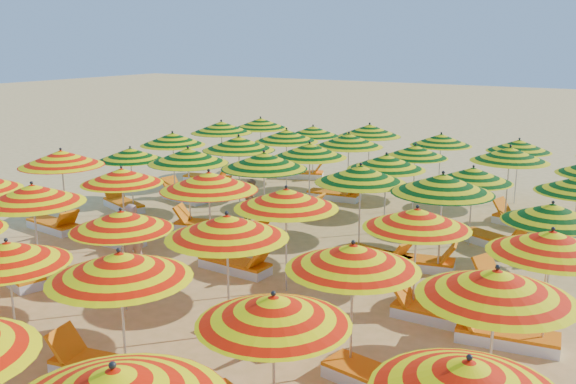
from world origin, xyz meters
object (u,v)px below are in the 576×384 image
Objects in this scene: umbrella_27 at (361,174)px; lounger_19 at (436,313)px; umbrella_43 at (313,131)px; lounger_12 at (18,276)px; umbrella_39 at (415,151)px; lounger_16 at (54,225)px; lounger_24 at (377,257)px; lounger_25 at (418,262)px; umbrella_15 at (227,226)px; lounger_36 at (302,174)px; umbrella_19 at (122,176)px; umbrella_28 at (443,184)px; umbrella_10 at (273,310)px; umbrella_36 at (221,127)px; lounger_23 at (244,232)px; umbrella_16 at (353,257)px; lounger_20 at (504,336)px; umbrella_26 at (264,161)px; lounger_14 at (380,380)px; umbrella_46 at (519,146)px; lounger_18 at (236,265)px; lounger_22 at (205,226)px; lounger_21 at (123,204)px; beachgoer_a at (131,236)px; umbrella_13 at (33,194)px; umbrella_29 at (552,213)px; umbrella_9 at (119,266)px; lounger_8 at (102,367)px; umbrella_23 at (552,242)px; lounger_28 at (297,209)px; umbrella_25 at (188,156)px; lounger_34 at (570,229)px; umbrella_40 at (510,154)px; lounger_35 at (250,169)px; umbrella_11 at (468,378)px; umbrella_18 at (61,158)px; umbrella_20 at (209,181)px; umbrella_44 at (370,130)px; umbrella_17 at (496,284)px; lounger_17 at (115,238)px; lounger_33 at (523,221)px; umbrella_8 at (7,253)px; umbrella_14 at (121,220)px; lounger_31 at (208,178)px; lounger_26 at (511,290)px; lounger_27 at (184,196)px; umbrella_37 at (286,136)px; umbrella_22 at (417,218)px; umbrella_45 at (441,140)px; lounger_13 at (260,332)px; umbrella_42 at (261,123)px; umbrella_24 at (130,154)px; umbrella_38 at (349,140)px.

umbrella_27 is 4.25m from lounger_19.
umbrella_43 is 12.40m from lounger_12.
lounger_16 is (-7.58, -7.16, -1.68)m from umbrella_39.
lounger_24 and lounger_25 have the same top height.
lounger_36 is at bearing 114.87° from umbrella_15.
umbrella_43 is at bearing 89.85° from umbrella_19.
umbrella_10 is at bearing -88.45° from umbrella_28.
umbrella_36 is 6.91m from lounger_23.
lounger_20 is (1.83, 2.26, -1.78)m from umbrella_16.
lounger_14 is (5.60, -5.29, -1.93)m from umbrella_26.
umbrella_15 reaches higher than lounger_25.
lounger_18 is (-3.92, -9.62, -1.71)m from umbrella_46.
umbrella_15 reaches higher than lounger_22.
beachgoer_a is at bearing 156.89° from lounger_21.
umbrella_13 is 10.50m from umbrella_29.
lounger_8 is (-0.60, 0.06, -1.81)m from umbrella_9.
umbrella_15 is 12.43m from umbrella_46.
umbrella_23 reaches higher than lounger_8.
umbrella_15 reaches higher than lounger_28.
umbrella_25 is 1.53× the size of lounger_34.
lounger_34 is at bearing -5.12° from umbrella_40.
lounger_35 is (-7.77, 11.74, -1.85)m from umbrella_15.
umbrella_26 reaches higher than umbrella_43.
umbrella_18 is at bearing 157.34° from umbrella_11.
umbrella_26 reaches higher than umbrella_20.
lounger_23 is (-0.34, -7.03, -1.88)m from umbrella_44.
lounger_36 is at bearing 129.85° from umbrella_17.
lounger_17 and lounger_33 have the same top height.
lounger_14 is at bearing 22.40° from umbrella_8.
umbrella_23 is 1.28× the size of lounger_20.
umbrella_27 is at bearing 20.62° from lounger_17.
umbrella_15 reaches higher than umbrella_14.
lounger_31 is at bearing 137.54° from umbrella_16.
lounger_26 is 5.39m from lounger_33.
lounger_27 is at bearing -158.10° from umbrella_39.
umbrella_44 is at bearing -174.74° from umbrella_46.
umbrella_37 is 11.71m from lounger_20.
umbrella_22 is at bearing -51.22° from umbrella_43.
umbrella_45 is at bearing 109.66° from lounger_24.
umbrella_39 is at bearing 106.24° from lounger_13.
umbrella_42 is 1.88m from lounger_35.
lounger_17 is (-7.73, -2.23, -1.93)m from umbrella_28.
umbrella_24 reaches higher than lounger_20.
umbrella_40 is at bearing 1.65° from umbrella_38.
umbrella_42 reaches higher than umbrella_39.
umbrella_46 is at bearing -140.65° from lounger_27.
umbrella_18 is 1.51× the size of lounger_22.
umbrella_26 is at bearing -151.88° from lounger_34.
umbrella_13 is 5.77m from lounger_13.
lounger_13 is at bearing 44.19° from lounger_19.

